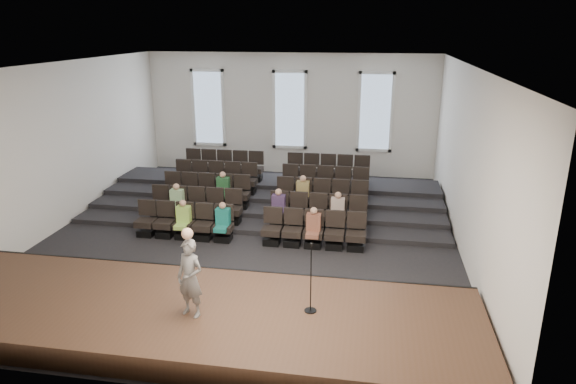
# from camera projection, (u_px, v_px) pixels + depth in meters

# --- Properties ---
(ground) EXTENTS (14.00, 14.00, 0.00)m
(ground) POSITION_uv_depth(u_px,v_px,m) (252.00, 234.00, 15.52)
(ground) COLOR black
(ground) RESTS_ON ground
(ceiling) EXTENTS (12.00, 14.00, 0.02)m
(ceiling) POSITION_uv_depth(u_px,v_px,m) (248.00, 65.00, 13.97)
(ceiling) COLOR white
(ceiling) RESTS_ON ground
(wall_back) EXTENTS (12.00, 0.04, 5.00)m
(wall_back) POSITION_uv_depth(u_px,v_px,m) (290.00, 115.00, 21.33)
(wall_back) COLOR silver
(wall_back) RESTS_ON ground
(wall_front) EXTENTS (12.00, 0.04, 5.00)m
(wall_front) POSITION_uv_depth(u_px,v_px,m) (147.00, 258.00, 8.16)
(wall_front) COLOR silver
(wall_front) RESTS_ON ground
(wall_left) EXTENTS (0.04, 14.00, 5.00)m
(wall_left) POSITION_uv_depth(u_px,v_px,m) (59.00, 146.00, 15.70)
(wall_left) COLOR silver
(wall_left) RESTS_ON ground
(wall_right) EXTENTS (0.04, 14.00, 5.00)m
(wall_right) POSITION_uv_depth(u_px,v_px,m) (468.00, 163.00, 13.80)
(wall_right) COLOR silver
(wall_right) RESTS_ON ground
(stage) EXTENTS (11.80, 3.60, 0.50)m
(stage) POSITION_uv_depth(u_px,v_px,m) (195.00, 317.00, 10.66)
(stage) COLOR #422A1C
(stage) RESTS_ON ground
(stage_lip) EXTENTS (11.80, 0.06, 0.52)m
(stage_lip) POSITION_uv_depth(u_px,v_px,m) (220.00, 278.00, 12.32)
(stage_lip) COLOR black
(stage_lip) RESTS_ON ground
(risers) EXTENTS (11.80, 4.80, 0.60)m
(risers) POSITION_uv_depth(u_px,v_px,m) (273.00, 196.00, 18.43)
(risers) COLOR black
(risers) RESTS_ON ground
(seating_rows) EXTENTS (6.80, 4.70, 1.67)m
(seating_rows) POSITION_uv_depth(u_px,v_px,m) (263.00, 197.00, 16.75)
(seating_rows) COLOR black
(seating_rows) RESTS_ON ground
(windows) EXTENTS (8.44, 0.10, 3.24)m
(windows) POSITION_uv_depth(u_px,v_px,m) (290.00, 110.00, 21.21)
(windows) COLOR white
(windows) RESTS_ON wall_back
(audience) EXTENTS (5.45, 2.64, 1.10)m
(audience) POSITION_uv_depth(u_px,v_px,m) (254.00, 206.00, 15.57)
(audience) COLOR #9FD053
(audience) RESTS_ON seating_rows
(speaker) EXTENTS (0.68, 0.55, 1.61)m
(speaker) POSITION_uv_depth(u_px,v_px,m) (190.00, 278.00, 10.04)
(speaker) COLOR slate
(speaker) RESTS_ON stage
(mic_stand) EXTENTS (0.25, 0.25, 1.51)m
(mic_stand) POSITION_uv_depth(u_px,v_px,m) (311.00, 291.00, 10.28)
(mic_stand) COLOR black
(mic_stand) RESTS_ON stage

